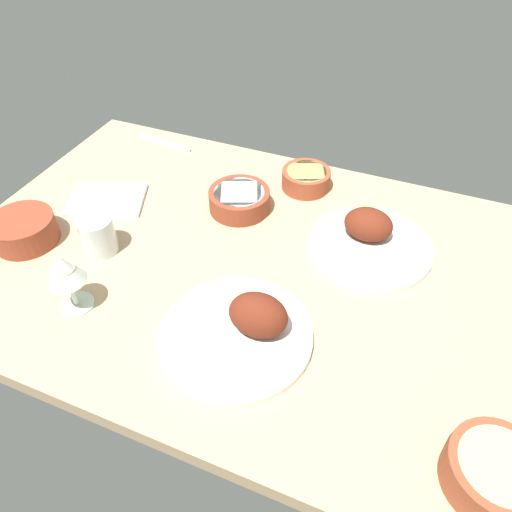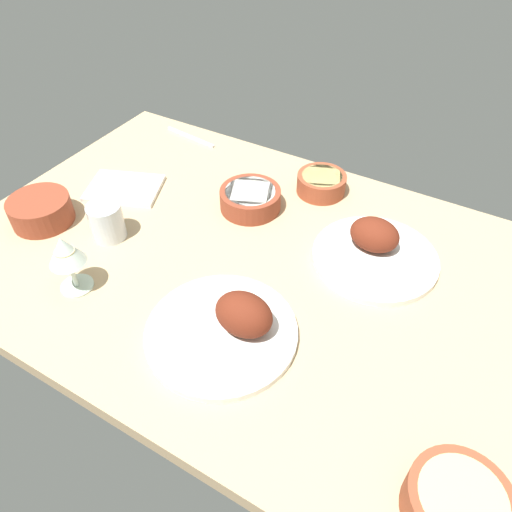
% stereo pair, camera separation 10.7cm
% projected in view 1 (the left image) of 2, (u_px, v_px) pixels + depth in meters
% --- Properties ---
extents(dining_table, '(1.40, 0.90, 0.04)m').
position_uv_depth(dining_table, '(256.00, 269.00, 1.10)').
color(dining_table, tan).
rests_on(dining_table, ground).
extents(plate_far_side, '(0.28, 0.28, 0.09)m').
position_uv_depth(plate_far_side, '(370.00, 239.00, 1.11)').
color(plate_far_side, silver).
rests_on(plate_far_side, dining_table).
extents(plate_near_viewer, '(0.30, 0.30, 0.10)m').
position_uv_depth(plate_near_viewer, '(244.00, 328.00, 0.92)').
color(plate_near_viewer, silver).
rests_on(plate_near_viewer, dining_table).
extents(bowl_sauce, '(0.15, 0.15, 0.06)m').
position_uv_depth(bowl_sauce, '(24.00, 229.00, 1.12)').
color(bowl_sauce, brown).
rests_on(bowl_sauce, dining_table).
extents(bowl_cream, '(0.16, 0.16, 0.05)m').
position_uv_depth(bowl_cream, '(239.00, 199.00, 1.21)').
color(bowl_cream, brown).
rests_on(bowl_cream, dining_table).
extents(bowl_pasta, '(0.13, 0.13, 0.05)m').
position_uv_depth(bowl_pasta, '(306.00, 178.00, 1.28)').
color(bowl_pasta, brown).
rests_on(bowl_pasta, dining_table).
extents(bowl_potatoes, '(0.15, 0.15, 0.06)m').
position_uv_depth(bowl_potatoes, '(495.00, 473.00, 0.71)').
color(bowl_potatoes, brown).
rests_on(bowl_potatoes, dining_table).
extents(wine_glass, '(0.08, 0.08, 0.14)m').
position_uv_depth(wine_glass, '(64.00, 272.00, 0.93)').
color(wine_glass, silver).
rests_on(wine_glass, dining_table).
extents(water_tumbler, '(0.08, 0.08, 0.09)m').
position_uv_depth(water_tumbler, '(98.00, 235.00, 1.09)').
color(water_tumbler, silver).
rests_on(water_tumbler, dining_table).
extents(folded_napkin, '(0.23, 0.20, 0.01)m').
position_uv_depth(folded_napkin, '(107.00, 200.00, 1.25)').
color(folded_napkin, white).
rests_on(folded_napkin, dining_table).
extents(fork_loose, '(0.19, 0.03, 0.01)m').
position_uv_depth(fork_loose, '(165.00, 143.00, 1.46)').
color(fork_loose, silver).
rests_on(fork_loose, dining_table).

